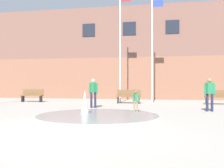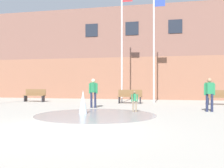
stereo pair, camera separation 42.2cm
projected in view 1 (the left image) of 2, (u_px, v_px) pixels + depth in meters
ground_plane at (65, 130)px, 7.45m from camera, size 100.00×100.00×0.00m
library_building at (133, 56)px, 24.75m from camera, size 36.00×6.05×7.84m
splash_fountain at (93, 110)px, 11.25m from camera, size 5.13×5.13×1.03m
park_bench_under_left_flagpole at (32, 95)px, 18.80m from camera, size 1.60×0.44×0.91m
park_bench_center at (128, 96)px, 17.36m from camera, size 1.60×0.44×0.91m
park_bench_under_right_flagpole at (218, 97)px, 16.42m from camera, size 1.60×0.44×0.91m
adult_near_bench at (93, 91)px, 14.28m from camera, size 0.50×0.36×1.59m
adult_in_red at (210, 92)px, 12.42m from camera, size 0.50×0.33×1.59m
child_with_pink_shirt at (136, 100)px, 12.20m from camera, size 0.31×0.24×0.99m
flagpole_left at (121, 43)px, 18.27m from camera, size 0.80×0.10×7.87m
flagpole_right at (153, 45)px, 17.85m from camera, size 0.80×0.10×7.40m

